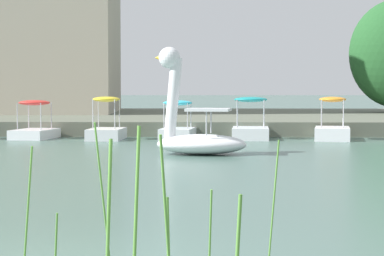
% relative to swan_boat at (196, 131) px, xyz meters
% --- Properties ---
extents(shore_bank_far, '(159.71, 21.57, 0.59)m').
position_rel_swan_boat_xyz_m(shore_bank_far, '(-1.14, 18.70, -0.39)').
color(shore_bank_far, '#5B6051').
rests_on(shore_bank_far, ground_plane).
extents(swan_boat, '(2.79, 1.83, 3.14)m').
position_rel_swan_boat_xyz_m(swan_boat, '(0.00, 0.00, 0.00)').
color(swan_boat, white).
rests_on(swan_boat, ground_plane).
extents(pedal_boat_orange, '(1.61, 2.49, 1.62)m').
position_rel_swan_boat_xyz_m(pedal_boat_orange, '(4.97, 6.56, -0.25)').
color(pedal_boat_orange, white).
rests_on(pedal_boat_orange, ground_plane).
extents(pedal_boat_teal, '(1.47, 2.30, 1.61)m').
position_rel_swan_boat_xyz_m(pedal_boat_teal, '(1.90, 6.82, -0.24)').
color(pedal_boat_teal, white).
rests_on(pedal_boat_teal, ground_plane).
extents(pedal_boat_cyan, '(1.39, 2.23, 1.48)m').
position_rel_swan_boat_xyz_m(pedal_boat_cyan, '(-0.89, 6.89, -0.24)').
color(pedal_boat_cyan, white).
rests_on(pedal_boat_cyan, ground_plane).
extents(pedal_boat_yellow, '(1.30, 2.26, 1.63)m').
position_rel_swan_boat_xyz_m(pedal_boat_yellow, '(-3.56, 6.42, -0.22)').
color(pedal_boat_yellow, white).
rests_on(pedal_boat_yellow, ground_plane).
extents(pedal_boat_red, '(1.62, 2.38, 1.49)m').
position_rel_swan_boat_xyz_m(pedal_boat_red, '(-6.40, 6.82, -0.23)').
color(pedal_boat_red, white).
rests_on(pedal_boat_red, ground_plane).
extents(reed_clump_foreground, '(4.11, 1.39, 1.58)m').
position_rel_swan_boat_xyz_m(reed_clump_foreground, '(-0.64, -14.79, -0.06)').
color(reed_clump_foreground, '#568E38').
rests_on(reed_clump_foreground, ground_plane).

